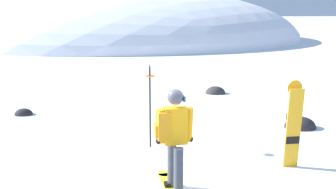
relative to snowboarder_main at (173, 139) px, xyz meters
The scene contains 8 objects.
ground_plane 1.14m from the snowboarder_main, 41.85° to the left, with size 300.00×300.00×0.00m, color white.
ridge_peak_main 35.10m from the snowboarder_main, 90.28° to the left, with size 34.69×31.22×10.00m.
snowboarder_main is the anchor object (origin of this frame).
spare_snowboard 2.48m from the snowboarder_main, 18.92° to the left, with size 0.28×0.14×1.66m.
piste_marker_near 2.33m from the snowboarder_main, 93.88° to the left, with size 0.20×0.20×1.80m.
rock_dark 6.58m from the snowboarder_main, 121.89° to the left, with size 0.50×0.43×0.35m.
rock_mid 5.03m from the snowboarder_main, 41.70° to the left, with size 0.80×0.68×0.56m.
rock_small 8.23m from the snowboarder_main, 71.29° to the left, with size 0.72×0.61×0.50m.
Camera 1 is at (-1.40, -6.57, 2.91)m, focal length 44.06 mm.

